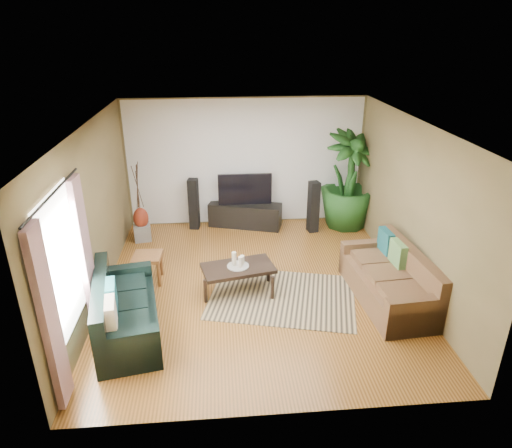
{
  "coord_description": "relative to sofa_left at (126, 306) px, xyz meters",
  "views": [
    {
      "loc": [
        -0.59,
        -6.55,
        4.03
      ],
      "look_at": [
        0.0,
        0.2,
        1.05
      ],
      "focal_mm": 32.0,
      "sensor_mm": 36.0,
      "label": 1
    }
  ],
  "objects": [
    {
      "name": "wall_front",
      "position": [
        1.93,
        -1.69,
        0.93
      ],
      "size": [
        5.0,
        0.0,
        5.0
      ],
      "primitive_type": "plane",
      "rotation": [
        -1.57,
        0.0,
        0.0
      ],
      "color": "brown",
      "rests_on": "ground"
    },
    {
      "name": "candle_mid",
      "position": [
        1.65,
        0.89,
        0.14
      ],
      "size": [
        0.07,
        0.07,
        0.18
      ],
      "primitive_type": "cylinder",
      "color": "beige",
      "rests_on": "candle_tray"
    },
    {
      "name": "potted_plant",
      "position": [
        4.06,
        3.41,
        0.61
      ],
      "size": [
        1.56,
        1.56,
        2.06
      ],
      "primitive_type": "imported",
      "rotation": [
        0.0,
        0.0,
        0.48
      ],
      "color": "#194517",
      "rests_on": "floor"
    },
    {
      "name": "pedestal",
      "position": [
        -0.23,
        3.06,
        -0.26
      ],
      "size": [
        0.38,
        0.38,
        0.33
      ],
      "primitive_type": "cube",
      "rotation": [
        0.0,
        0.0,
        0.18
      ],
      "color": "gray",
      "rests_on": "floor"
    },
    {
      "name": "sofa_right",
      "position": [
        3.93,
        0.48,
        0.0
      ],
      "size": [
        1.04,
        2.05,
        0.85
      ],
      "primitive_type": "cube",
      "rotation": [
        0.0,
        0.0,
        -1.49
      ],
      "color": "brown",
      "rests_on": "floor"
    },
    {
      "name": "window_pane",
      "position": [
        -0.55,
        -0.54,
        0.97
      ],
      "size": [
        0.0,
        1.8,
        1.8
      ],
      "primitive_type": "plane",
      "rotation": [
        1.57,
        0.0,
        1.57
      ],
      "color": "white",
      "rests_on": "ground"
    },
    {
      "name": "candle_tall",
      "position": [
        1.55,
        0.96,
        0.17
      ],
      "size": [
        0.07,
        0.07,
        0.23
      ],
      "primitive_type": "cylinder",
      "color": "beige",
      "rests_on": "candle_tray"
    },
    {
      "name": "backwall_panel",
      "position": [
        1.93,
        3.8,
        0.93
      ],
      "size": [
        4.9,
        0.0,
        4.9
      ],
      "primitive_type": "plane",
      "rotation": [
        1.57,
        0.0,
        0.0
      ],
      "color": "white",
      "rests_on": "ground"
    },
    {
      "name": "curtain_far",
      "position": [
        -0.5,
        0.21,
        0.72
      ],
      "size": [
        0.08,
        0.35,
        2.2
      ],
      "primitive_type": "cube",
      "color": "gray",
      "rests_on": "ground"
    },
    {
      "name": "television",
      "position": [
        1.89,
        3.56,
        0.42
      ],
      "size": [
        1.13,
        0.06,
        0.67
      ],
      "primitive_type": "cube",
      "color": "black",
      "rests_on": "tv_stand"
    },
    {
      "name": "curtain_rod",
      "position": [
        -0.5,
        -0.54,
        1.87
      ],
      "size": [
        0.03,
        1.9,
        0.03
      ],
      "primitive_type": "cylinder",
      "rotation": [
        1.57,
        0.0,
        0.0
      ],
      "color": "black",
      "rests_on": "ground"
    },
    {
      "name": "floor",
      "position": [
        1.93,
        1.06,
        -0.42
      ],
      "size": [
        5.5,
        5.5,
        0.0
      ],
      "primitive_type": "plane",
      "color": "#9B6128",
      "rests_on": "ground"
    },
    {
      "name": "speaker_right",
      "position": [
        3.29,
        3.18,
        0.12
      ],
      "size": [
        0.24,
        0.25,
        1.09
      ],
      "primitive_type": "cube",
      "rotation": [
        0.0,
        0.0,
        0.2
      ],
      "color": "black",
      "rests_on": "floor"
    },
    {
      "name": "candle_short",
      "position": [
        1.68,
        0.99,
        0.13
      ],
      "size": [
        0.07,
        0.07,
        0.14
      ],
      "primitive_type": "cylinder",
      "color": "beige",
      "rests_on": "candle_tray"
    },
    {
      "name": "area_rug",
      "position": [
        2.3,
        0.69,
        -0.42
      ],
      "size": [
        2.61,
        2.12,
        0.01
      ],
      "primitive_type": "cube",
      "rotation": [
        0.0,
        0.0,
        -0.24
      ],
      "color": "tan",
      "rests_on": "floor"
    },
    {
      "name": "speaker_left",
      "position": [
        0.81,
        3.56,
        0.12
      ],
      "size": [
        0.23,
        0.25,
        1.09
      ],
      "primitive_type": "cube",
      "rotation": [
        0.0,
        0.0,
        -0.16
      ],
      "color": "black",
      "rests_on": "floor"
    },
    {
      "name": "plant_pot",
      "position": [
        4.06,
        3.41,
        -0.28
      ],
      "size": [
        0.38,
        0.38,
        0.3
      ],
      "primitive_type": "cylinder",
      "color": "black",
      "rests_on": "floor"
    },
    {
      "name": "candle_tray",
      "position": [
        1.61,
        0.93,
        0.05
      ],
      "size": [
        0.35,
        0.35,
        0.02
      ],
      "primitive_type": "cylinder",
      "color": "#989792",
      "rests_on": "coffee_table"
    },
    {
      "name": "tv_stand",
      "position": [
        1.89,
        3.56,
        -0.17
      ],
      "size": [
        1.6,
        0.88,
        0.51
      ],
      "primitive_type": "cube",
      "rotation": [
        0.0,
        0.0,
        -0.29
      ],
      "color": "black",
      "rests_on": "floor"
    },
    {
      "name": "vase",
      "position": [
        -0.23,
        3.06,
        0.05
      ],
      "size": [
        0.3,
        0.3,
        0.42
      ],
      "primitive_type": "ellipsoid",
      "color": "maroon",
      "rests_on": "pedestal"
    },
    {
      "name": "wall_back",
      "position": [
        1.93,
        3.81,
        0.93
      ],
      "size": [
        5.0,
        0.0,
        5.0
      ],
      "primitive_type": "plane",
      "rotation": [
        1.57,
        0.0,
        0.0
      ],
      "color": "brown",
      "rests_on": "ground"
    },
    {
      "name": "side_table",
      "position": [
        0.11,
        1.39,
        -0.18
      ],
      "size": [
        0.49,
        0.49,
        0.49
      ],
      "primitive_type": "cube",
      "rotation": [
        0.0,
        0.0,
        -0.04
      ],
      "color": "brown",
      "rests_on": "floor"
    },
    {
      "name": "curtain_near",
      "position": [
        -0.5,
        -1.29,
        0.72
      ],
      "size": [
        0.08,
        0.35,
        2.2
      ],
      "primitive_type": "cube",
      "color": "gray",
      "rests_on": "ground"
    },
    {
      "name": "coffee_table",
      "position": [
        1.61,
        0.93,
        -0.19
      ],
      "size": [
        1.24,
        0.85,
        0.46
      ],
      "primitive_type": "cube",
      "rotation": [
        0.0,
        0.0,
        0.22
      ],
      "color": "black",
      "rests_on": "floor"
    },
    {
      "name": "wall_left",
      "position": [
        -0.57,
        1.06,
        0.92
      ],
      "size": [
        0.0,
        5.5,
        5.5
      ],
      "primitive_type": "plane",
      "rotation": [
        1.57,
        0.0,
        1.57
      ],
      "color": "brown",
      "rests_on": "ground"
    },
    {
      "name": "wall_right",
      "position": [
        4.43,
        1.06,
        0.92
      ],
      "size": [
        0.0,
        5.5,
        5.5
      ],
      "primitive_type": "plane",
      "rotation": [
        1.57,
        0.0,
        -1.57
      ],
      "color": "brown",
      "rests_on": "ground"
    },
    {
      "name": "sofa_left",
      "position": [
        0.0,
        0.0,
        0.0
      ],
      "size": [
        1.13,
        1.99,
        0.85
      ],
      "primitive_type": "cube",
      "rotation": [
        0.0,
        0.0,
        1.75
      ],
      "color": "black",
      "rests_on": "floor"
    },
    {
      "name": "ceiling",
      "position": [
        1.93,
        1.06,
        2.28
      ],
      "size": [
        5.5,
        5.5,
        0.0
      ],
      "primitive_type": "plane",
      "rotation": [
        3.14,
        0.0,
        0.0
      ],
      "color": "white",
      "rests_on": "ground"
    }
  ]
}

